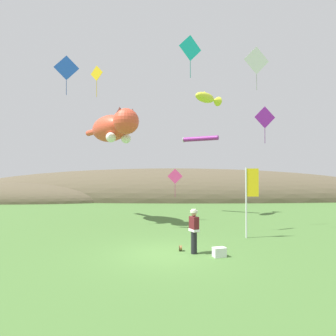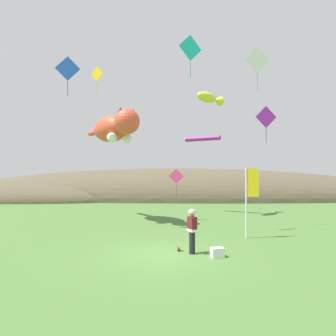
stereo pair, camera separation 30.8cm
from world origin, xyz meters
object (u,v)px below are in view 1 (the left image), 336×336
Objects in this scene: festival_banner_pole at (250,192)px; kite_giant_cat at (113,128)px; kite_diamond_gold at (97,74)px; kite_diamond_teal at (190,48)px; kite_fish_windsock at (207,98)px; kite_tube_streamer at (200,139)px; picnic_cooler at (219,252)px; festival_attendant at (194,230)px; kite_diamond_pink at (175,177)px; kite_diamond_violet at (265,118)px; kite_diamond_white at (257,61)px; kite_diamond_blue at (66,68)px; kite_spool at (180,248)px.

kite_giant_cat is at bearing 149.93° from festival_banner_pole.
festival_banner_pole is at bearing -10.45° from kite_diamond_gold.
kite_diamond_gold reaches higher than kite_giant_cat.
kite_giant_cat is at bearing 143.58° from kite_diamond_teal.
kite_fish_windsock is 3.28m from kite_tube_streamer.
picnic_cooler is 0.32× the size of kite_diamond_gold.
kite_diamond_gold reaches higher than festival_attendant.
kite_tube_streamer reaches higher than kite_diamond_pink.
festival_banner_pole is 0.61× the size of kite_giant_cat.
kite_diamond_violet reaches higher than festival_attendant.
festival_attendant is 1.30m from picnic_cooler.
kite_diamond_teal is at bearing -154.93° from kite_diamond_violet.
kite_diamond_white is at bearing -70.97° from kite_fish_windsock.
picnic_cooler is at bearing -36.24° from kite_diamond_blue.
kite_diamond_violet is at bearing 9.07° from kite_diamond_gold.
festival_attendant is 4.40m from festival_banner_pole.
kite_fish_windsock is at bearing -72.60° from kite_tube_streamer.
kite_diamond_pink is at bearing 11.02° from kite_giant_cat.
festival_banner_pole is 8.20m from kite_diamond_teal.
kite_diamond_white reaches higher than kite_spool.
kite_diamond_gold is (-6.85, -6.14, -0.15)m from kite_fish_windsock.
kite_diamond_gold is (-5.11, 4.45, 7.81)m from festival_attendant.
kite_diamond_gold is at bearing 138.96° from festival_attendant.
kite_giant_cat reaches higher than festival_banner_pole.
kite_spool is at bearing -99.96° from kite_diamond_teal.
festival_banner_pole is 1.43× the size of kite_diamond_white.
festival_banner_pole is 6.50m from kite_diamond_pink.
festival_banner_pole is 10.18m from kite_fish_windsock.
kite_giant_cat is (-5.75, 7.90, 6.01)m from picnic_cooler.
kite_diamond_pink is at bearing 22.80° from kite_diamond_blue.
kite_spool is 8.35m from kite_diamond_pink.
kite_diamond_gold reaches higher than kite_tube_streamer.
picnic_cooler is at bearing -120.01° from kite_diamond_violet.
kite_diamond_teal reaches higher than kite_diamond_blue.
kite_diamond_violet is (11.88, 0.48, -2.91)m from kite_diamond_blue.
kite_diamond_blue is (-2.09, 1.08, 0.72)m from kite_diamond_gold.
kite_diamond_gold is at bearing 141.07° from picnic_cooler.
kite_spool is 4.84m from festival_banner_pole.
kite_giant_cat is (-4.27, 7.05, 6.07)m from kite_spool.
kite_spool is at bearing 150.00° from picnic_cooler.
kite_spool is 0.11× the size of kite_diamond_teal.
kite_diamond_violet is at bearing 58.34° from kite_diamond_white.
kite_diamond_white is (8.61, -2.86, 3.30)m from kite_giant_cat.
picnic_cooler is at bearing -78.57° from kite_diamond_teal.
kite_giant_cat is 7.61m from kite_tube_streamer.
kite_diamond_white is 1.03× the size of kite_diamond_blue.
festival_banner_pole is 1.48× the size of kite_diamond_blue.
kite_giant_cat is 4.51m from kite_diamond_blue.
kite_diamond_teal is 8.24m from kite_diamond_pink.
kite_fish_windsock reaches higher than kite_tube_streamer.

